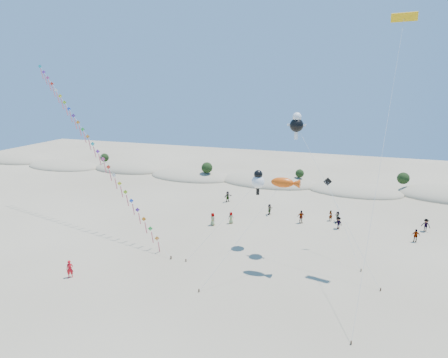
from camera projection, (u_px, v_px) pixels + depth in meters
ground at (154, 315)px, 31.32m from camera, size 160.00×160.00×0.00m
dune_ridge at (273, 183)px, 72.37m from camera, size 145.30×11.49×5.57m
kite_train at (91, 142)px, 49.52m from camera, size 28.30×13.50×21.99m
fish_kite at (285, 183)px, 37.13m from camera, size 7.97×7.81×9.77m
cartoon_kite_low at (258, 180)px, 43.02m from camera, size 7.03×7.61×9.21m
cartoon_kite_high at (297, 124)px, 40.29m from camera, size 10.47×7.42×15.81m
parafoil_kite at (403, 23)px, 34.38m from camera, size 3.80×15.47×25.18m
dark_kite at (335, 202)px, 41.81m from camera, size 4.74×5.60×8.40m
flyer_foreground at (70, 269)px, 37.22m from camera, size 0.78×0.73×1.80m
beachgoers at (303, 215)px, 52.46m from camera, size 29.69×11.82×1.85m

